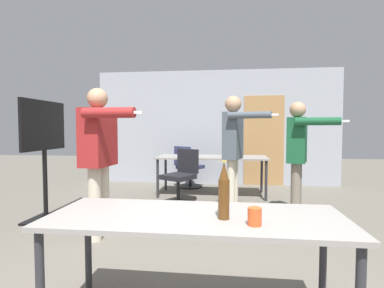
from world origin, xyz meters
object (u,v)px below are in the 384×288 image
at_px(person_center_tall, 99,149).
at_px(drink_cup, 255,217).
at_px(person_right_polo, 298,149).
at_px(person_far_watching, 234,143).
at_px(beer_bottle, 224,192).
at_px(tv_screen, 44,148).
at_px(office_chair_near_pushed, 181,178).
at_px(office_chair_far_right, 188,168).

height_order(person_center_tall, drink_cup, person_center_tall).
relative_size(person_right_polo, drink_cup, 16.88).
xyz_separation_m(person_right_polo, person_far_watching, (-0.91, -0.05, 0.08)).
height_order(person_right_polo, beer_bottle, person_right_polo).
distance_m(person_right_polo, drink_cup, 2.88).
distance_m(tv_screen, drink_cup, 3.51).
relative_size(tv_screen, office_chair_near_pushed, 1.80).
height_order(person_right_polo, office_chair_far_right, person_right_polo).
bearing_deg(person_center_tall, tv_screen, -111.98).
height_order(office_chair_near_pushed, drink_cup, office_chair_near_pushed).
height_order(person_center_tall, office_chair_near_pushed, person_center_tall).
relative_size(office_chair_near_pushed, office_chair_far_right, 1.02).
relative_size(person_right_polo, beer_bottle, 4.83).
bearing_deg(beer_bottle, person_right_polo, 69.03).
relative_size(tv_screen, office_chair_far_right, 1.84).
relative_size(person_far_watching, office_chair_near_pushed, 1.89).
distance_m(tv_screen, person_center_tall, 1.19).
height_order(person_right_polo, person_center_tall, person_center_tall).
relative_size(office_chair_near_pushed, drink_cup, 9.42).
bearing_deg(person_right_polo, beer_bottle, -3.18).
bearing_deg(drink_cup, person_far_watching, 91.43).
relative_size(person_far_watching, office_chair_far_right, 1.93).
relative_size(person_right_polo, person_far_watching, 0.95).
xyz_separation_m(office_chair_near_pushed, drink_cup, (0.95, -3.39, 0.37)).
height_order(tv_screen, person_center_tall, person_center_tall).
distance_m(person_far_watching, office_chair_far_right, 2.38).
height_order(person_far_watching, person_center_tall, same).
relative_size(beer_bottle, drink_cup, 3.49).
bearing_deg(office_chair_near_pushed, office_chair_far_right, -56.21).
bearing_deg(person_right_polo, drink_cup, 0.74).
relative_size(person_right_polo, office_chair_far_right, 1.83).
bearing_deg(office_chair_near_pushed, tv_screen, 64.74).
relative_size(tv_screen, person_center_tall, 0.95).
bearing_deg(person_right_polo, person_center_tall, -48.91).
bearing_deg(person_far_watching, person_right_polo, 109.94).
bearing_deg(person_center_tall, beer_bottle, 48.57).
xyz_separation_m(beer_bottle, drink_cup, (0.17, -0.10, -0.11)).
xyz_separation_m(tv_screen, office_chair_far_right, (1.68, 2.56, -0.60)).
bearing_deg(office_chair_near_pushed, drink_cup, 136.73).
bearing_deg(tv_screen, person_far_watching, -79.65).
bearing_deg(tv_screen, person_center_tall, -117.41).
xyz_separation_m(office_chair_near_pushed, beer_bottle, (0.78, -3.29, 0.48)).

